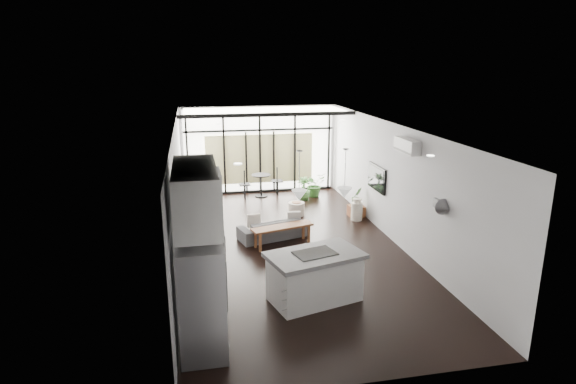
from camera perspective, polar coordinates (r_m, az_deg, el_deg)
name	(u,v)px	position (r m, az deg, el deg)	size (l,w,h in m)	color
floor	(291,247)	(11.32, 0.30, -6.51)	(5.00, 10.00, 0.00)	black
ceiling	(291,127)	(10.59, 0.32, 7.68)	(5.00, 10.00, 0.00)	white
wall_left	(178,195)	(10.66, -12.96, -0.36)	(0.02, 10.00, 2.80)	#BDBDBF
wall_right	(394,184)	(11.62, 12.48, 0.98)	(0.02, 10.00, 2.80)	#BDBDBF
wall_back	(259,150)	(15.68, -3.40, 5.05)	(5.00, 0.02, 2.80)	#BDBDBF
wall_front	(370,290)	(6.36, 9.65, -11.33)	(5.00, 0.02, 2.80)	#BDBDBF
glazing	(260,150)	(15.56, -3.34, 4.97)	(5.00, 0.20, 2.80)	black
skylight	(263,110)	(14.50, -2.92, 9.67)	(4.70, 1.90, 0.06)	white
neighbour_building	(260,159)	(15.69, -3.36, 3.94)	(3.50, 0.02, 1.60)	beige
island	(315,277)	(8.81, 3.16, -10.00)	(1.66, 0.99, 0.91)	silver
cooktop	(315,253)	(8.62, 3.21, -7.24)	(0.73, 0.48, 0.01)	black
fridge	(202,300)	(7.26, -10.17, -12.51)	(0.67, 0.84, 1.73)	#949498
appliance_column	(202,252)	(7.80, -10.13, -6.96)	(0.67, 0.70, 2.59)	silver
upper_cabinets	(196,196)	(7.03, -10.90, -0.42)	(0.62, 1.75, 0.86)	silver
pendant_left	(299,195)	(8.12, 1.34, -0.39)	(0.26, 0.26, 0.18)	white
pendant_right	(344,193)	(8.33, 6.71, -0.09)	(0.26, 0.26, 0.18)	white
sofa	(272,225)	(11.77, -1.87, -3.95)	(1.66, 0.48, 0.65)	#4A4A4D
console_bench	(282,235)	(11.34, -0.66, -5.17)	(1.48, 0.37, 0.48)	brown
pouf	(296,209)	(13.49, 1.00, -2.01)	(0.45, 0.45, 0.36)	beige
crate	(356,211)	(13.52, 8.08, -2.25)	(0.41, 0.41, 0.31)	brown
plant_tall	(314,187)	(15.31, 3.14, 0.57)	(0.69, 0.77, 0.60)	#37682C
plant_med	(304,194)	(14.92, 1.86, -0.19)	(0.41, 0.72, 0.41)	#37682C
plant_crate	(357,202)	(13.44, 8.13, -1.14)	(0.29, 0.53, 0.24)	#37682C
milk_can	(357,209)	(13.18, 8.16, -2.03)	(0.31, 0.31, 0.61)	beige
bistro_set	(261,187)	(15.29, -3.20, 0.64)	(1.34, 0.54, 0.64)	black
tv	(377,178)	(12.52, 10.47, 1.66)	(0.05, 1.10, 0.65)	black
ac_unit	(407,146)	(10.64, 13.93, 5.35)	(0.22, 0.90, 0.30)	silver
framed_art	(178,195)	(10.14, -12.90, -0.29)	(0.04, 0.70, 0.90)	black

